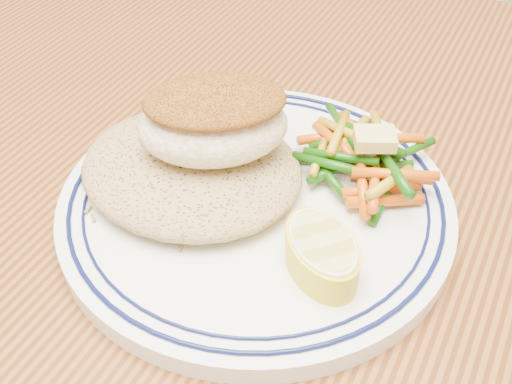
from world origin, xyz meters
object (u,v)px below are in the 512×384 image
object	(u,v)px
fish_fillet	(214,120)
plate	(256,203)
dining_table	(192,315)
lemon_wedge	(322,252)
rice_pilaf	(191,165)
vegetable_pile	(362,157)

from	to	relation	value
fish_fillet	plate	bearing A→B (deg)	-11.70
dining_table	lemon_wedge	distance (m)	0.16
rice_pilaf	vegetable_pile	size ratio (longest dim) A/B	1.46
plate	rice_pilaf	bearing A→B (deg)	-173.54
fish_fillet	dining_table	bearing A→B (deg)	-94.82
dining_table	fish_fillet	world-z (taller)	fish_fillet
fish_fillet	lemon_wedge	world-z (taller)	fish_fillet
dining_table	vegetable_pile	bearing A→B (deg)	45.10
plate	rice_pilaf	xyz separation A→B (m)	(-0.05, -0.01, 0.02)
plate	fish_fillet	distance (m)	0.06
plate	rice_pilaf	distance (m)	0.05
dining_table	fish_fillet	xyz separation A→B (m)	(0.00, 0.04, 0.16)
plate	vegetable_pile	bearing A→B (deg)	46.84
dining_table	vegetable_pile	world-z (taller)	vegetable_pile
plate	dining_table	bearing A→B (deg)	-137.51
dining_table	lemon_wedge	world-z (taller)	lemon_wedge
rice_pilaf	fish_fillet	distance (m)	0.04
rice_pilaf	fish_fillet	size ratio (longest dim) A/B	1.27
rice_pilaf	vegetable_pile	bearing A→B (deg)	31.78
plate	vegetable_pile	world-z (taller)	vegetable_pile
fish_fillet	vegetable_pile	bearing A→B (deg)	29.45
rice_pilaf	lemon_wedge	size ratio (longest dim) A/B	1.91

